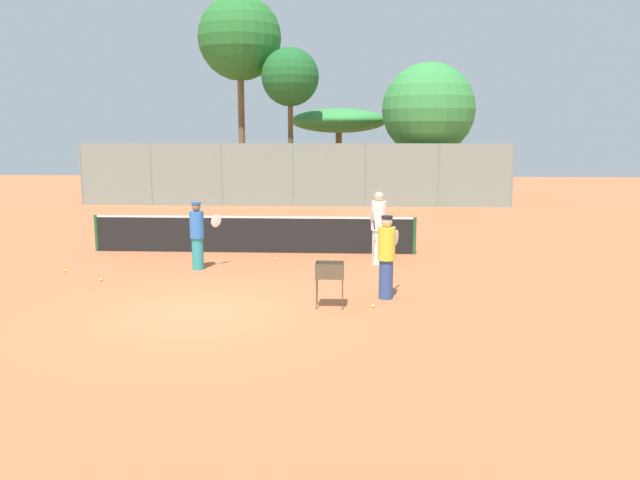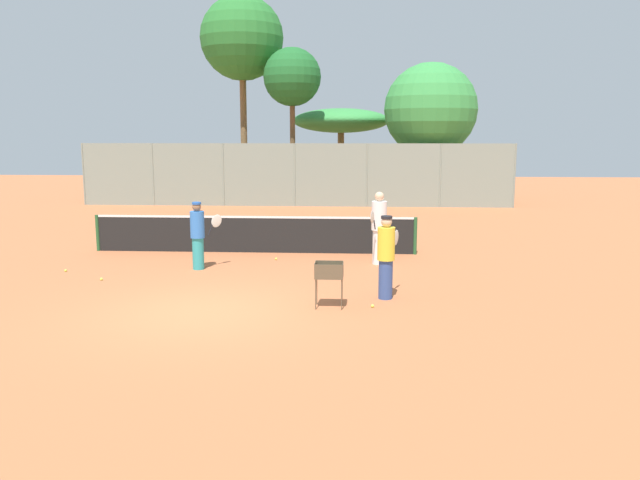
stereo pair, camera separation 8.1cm
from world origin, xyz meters
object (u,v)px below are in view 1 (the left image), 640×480
(player_white_outfit, at_px, (197,235))
(player_red_cap, at_px, (386,256))
(tennis_net, at_px, (253,234))
(ball_cart, at_px, (330,274))
(player_yellow_shirt, at_px, (378,227))

(player_white_outfit, xyz_separation_m, player_red_cap, (4.63, -2.61, 0.01))
(tennis_net, height_order, player_white_outfit, player_white_outfit)
(player_white_outfit, bearing_deg, player_red_cap, -68.03)
(ball_cart, bearing_deg, player_red_cap, 33.51)
(player_red_cap, relative_size, player_yellow_shirt, 0.91)
(player_white_outfit, distance_m, ball_cart, 4.86)
(player_yellow_shirt, height_order, ball_cart, player_yellow_shirt)
(player_red_cap, distance_m, ball_cart, 1.38)
(player_red_cap, relative_size, ball_cart, 1.92)
(player_white_outfit, xyz_separation_m, ball_cart, (3.49, -3.36, -0.22))
(player_red_cap, xyz_separation_m, ball_cart, (-1.14, -0.75, -0.23))
(tennis_net, distance_m, player_yellow_shirt, 3.85)
(player_yellow_shirt, bearing_deg, ball_cart, 5.18)
(tennis_net, relative_size, player_white_outfit, 5.46)
(player_white_outfit, bearing_deg, tennis_net, 27.40)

